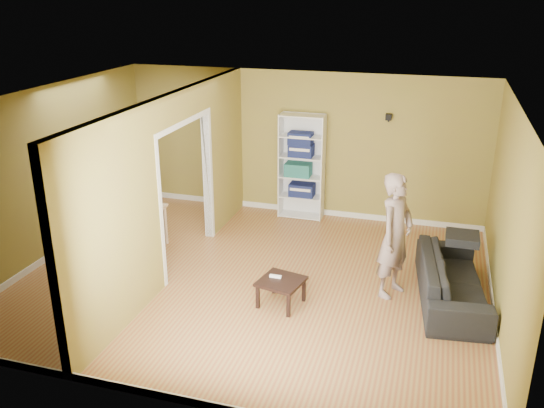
{
  "coord_description": "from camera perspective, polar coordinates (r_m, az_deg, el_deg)",
  "views": [
    {
      "loc": [
        2.35,
        -7.0,
        3.93
      ],
      "look_at": [
        0.2,
        0.2,
        1.1
      ],
      "focal_mm": 38.0,
      "sensor_mm": 36.0,
      "label": 1
    }
  ],
  "objects": [
    {
      "name": "paper_box_navy_c",
      "position": [
        10.14,
        2.86,
        6.51
      ],
      "size": [
        0.42,
        0.27,
        0.21
      ],
      "primitive_type": "cube",
      "color": "#0F154D",
      "rests_on": "bookshelf"
    },
    {
      "name": "game_controller",
      "position": [
        7.62,
        0.34,
        -7.18
      ],
      "size": [
        0.16,
        0.04,
        0.03
      ],
      "primitive_type": "cube",
      "color": "white",
      "rests_on": "coffee_table"
    },
    {
      "name": "chair_far",
      "position": [
        9.91,
        -12.33,
        -0.03
      ],
      "size": [
        0.56,
        0.56,
        1.02
      ],
      "primitive_type": null,
      "rotation": [
        0.0,
        0.0,
        3.36
      ],
      "color": "tan",
      "rests_on": "ground"
    },
    {
      "name": "partition",
      "position": [
        8.28,
        -9.73,
        1.8
      ],
      "size": [
        0.22,
        5.5,
        2.6
      ],
      "primitive_type": null,
      "color": "olive",
      "rests_on": "ground"
    },
    {
      "name": "paper_box_teal",
      "position": [
        10.31,
        2.62,
        3.44
      ],
      "size": [
        0.46,
        0.3,
        0.23
      ],
      "primitive_type": "cube",
      "color": "#156260",
      "rests_on": "bookshelf"
    },
    {
      "name": "wall_speaker",
      "position": [
        9.94,
        11.48,
        8.45
      ],
      "size": [
        0.1,
        0.1,
        0.1
      ],
      "primitive_type": "cube",
      "color": "black",
      "rests_on": "room_shell"
    },
    {
      "name": "room_shell",
      "position": [
        7.84,
        -1.82,
        1.02
      ],
      "size": [
        6.5,
        6.5,
        6.5
      ],
      "color": "#9C7B42",
      "rests_on": "ground"
    },
    {
      "name": "bookshelf",
      "position": [
        10.32,
        3.03,
        3.79
      ],
      "size": [
        0.79,
        0.35,
        1.89
      ],
      "color": "white",
      "rests_on": "ground"
    },
    {
      "name": "person",
      "position": [
        7.74,
        12.2,
        -2.07
      ],
      "size": [
        0.9,
        0.82,
        2.01
      ],
      "primitive_type": "imported",
      "rotation": [
        0.0,
        0.0,
        1.14
      ],
      "color": "slate",
      "rests_on": "ground"
    },
    {
      "name": "dining_table",
      "position": [
        9.34,
        -14.23,
        -0.83
      ],
      "size": [
        1.1,
        0.73,
        0.69
      ],
      "rotation": [
        0.0,
        0.0,
        0.01
      ],
      "color": "tan",
      "rests_on": "ground"
    },
    {
      "name": "chair_left",
      "position": [
        9.76,
        -18.09,
        -1.4
      ],
      "size": [
        0.48,
        0.48,
        0.88
      ],
      "primitive_type": null,
      "rotation": [
        0.0,
        0.0,
        -1.79
      ],
      "color": "tan",
      "rests_on": "ground"
    },
    {
      "name": "sofa",
      "position": [
        8.03,
        17.47,
        -6.56
      ],
      "size": [
        2.15,
        1.12,
        0.78
      ],
      "primitive_type": "imported",
      "rotation": [
        0.0,
        0.0,
        1.69
      ],
      "color": "#26262D",
      "rests_on": "ground"
    },
    {
      "name": "coffee_table",
      "position": [
        7.59,
        0.91,
        -7.89
      ],
      "size": [
        0.54,
        0.54,
        0.36
      ],
      "rotation": [
        0.0,
        0.0,
        -0.21
      ],
      "color": "black",
      "rests_on": "ground"
    },
    {
      "name": "chair_near",
      "position": [
        8.84,
        -15.67,
        -3.46
      ],
      "size": [
        0.46,
        0.46,
        0.87
      ],
      "primitive_type": null,
      "rotation": [
        0.0,
        0.0,
        -0.15
      ],
      "color": "tan",
      "rests_on": "ground"
    },
    {
      "name": "paper_box_navy_b",
      "position": [
        10.19,
        2.91,
        5.35
      ],
      "size": [
        0.43,
        0.28,
        0.22
      ],
      "primitive_type": "cube",
      "color": "navy",
      "rests_on": "bookshelf"
    },
    {
      "name": "paper_box_navy_a",
      "position": [
        10.4,
        2.99,
        1.44
      ],
      "size": [
        0.44,
        0.29,
        0.23
      ],
      "primitive_type": "cube",
      "color": "navy",
      "rests_on": "bookshelf"
    }
  ]
}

